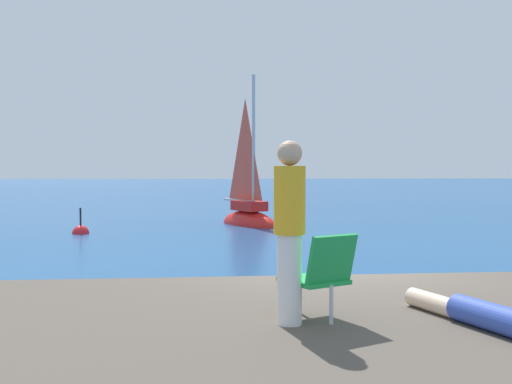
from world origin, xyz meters
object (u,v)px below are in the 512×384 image
Objects in this scene: sailboat_near at (249,216)px; person_sunbather at (482,315)px; beach_chair at (321,272)px; person_standing at (290,227)px; marker_buoy at (81,233)px.

person_sunbather is at bearing -27.32° from sailboat_near.
sailboat_near is 18.31m from beach_chair.
beach_chair is (-1.35, 0.31, 0.33)m from person_sunbather.
person_sunbather is 1.42m from beach_chair.
person_standing is at bearing 80.01° from beach_chair.
sailboat_near is 18.66m from person_sunbather.
beach_chair is (0.01, -18.28, 1.05)m from sailboat_near.
person_standing reaches higher than beach_chair.
person_standing is at bearing -32.41° from sailboat_near.
marker_buoy is (-5.62, -2.58, -0.32)m from sailboat_near.
sailboat_near is 3.62× the size of person_sunbather.
beach_chair is at bearing -152.15° from person_standing.
person_standing is (-1.65, 0.21, 0.75)m from person_sunbather.
sailboat_near is 6.19m from marker_buoy.
marker_buoy is (-6.98, 16.01, -1.04)m from person_sunbather.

